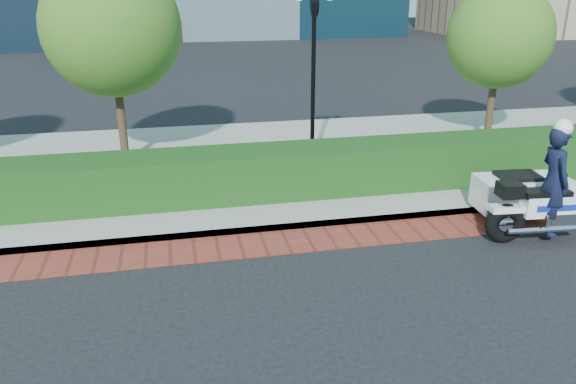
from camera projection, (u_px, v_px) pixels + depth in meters
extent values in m
plane|color=black|center=(332.00, 280.00, 8.94)|extent=(120.00, 120.00, 0.00)
cube|color=maroon|center=(309.00, 240.00, 10.31)|extent=(60.00, 1.00, 0.01)
cube|color=gray|center=(266.00, 163.00, 14.39)|extent=(60.00, 8.00, 0.15)
cube|color=black|center=(285.00, 171.00, 12.00)|extent=(18.00, 1.20, 1.00)
cylinder|color=black|center=(312.00, 161.00, 13.78)|extent=(0.30, 0.30, 0.30)
cylinder|color=black|center=(313.00, 86.00, 13.12)|extent=(0.10, 0.10, 3.70)
cylinder|color=black|center=(314.00, 2.00, 12.46)|extent=(0.04, 0.70, 0.70)
cylinder|color=#332319|center=(122.00, 121.00, 13.76)|extent=(0.20, 0.20, 2.17)
sphere|color=#356419|center=(112.00, 27.00, 12.97)|extent=(3.20, 3.20, 3.20)
cylinder|color=#332319|center=(491.00, 107.00, 15.75)|extent=(0.20, 0.20, 1.92)
sphere|color=#356419|center=(500.00, 36.00, 15.06)|extent=(2.80, 2.80, 2.80)
torus|color=black|center=(505.00, 223.00, 10.09)|extent=(0.77, 0.29, 0.75)
cube|color=silver|center=(561.00, 204.00, 10.09)|extent=(1.51, 0.49, 0.39)
cube|color=silver|center=(556.00, 218.00, 10.18)|extent=(0.66, 0.51, 0.32)
cube|color=black|center=(546.00, 193.00, 9.97)|extent=(0.88, 0.42, 0.11)
cube|color=black|center=(510.00, 190.00, 9.86)|extent=(0.43, 0.40, 0.25)
cube|color=silver|center=(521.00, 192.00, 11.01)|extent=(1.83, 0.95, 0.63)
cube|color=black|center=(518.00, 176.00, 10.88)|extent=(0.84, 0.64, 0.09)
torus|color=black|center=(500.00, 196.00, 11.61)|extent=(0.58, 0.23, 0.57)
imported|color=black|center=(554.00, 181.00, 9.91)|extent=(0.53, 0.75, 1.96)
sphere|color=white|center=(563.00, 128.00, 9.56)|extent=(0.32, 0.32, 0.32)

